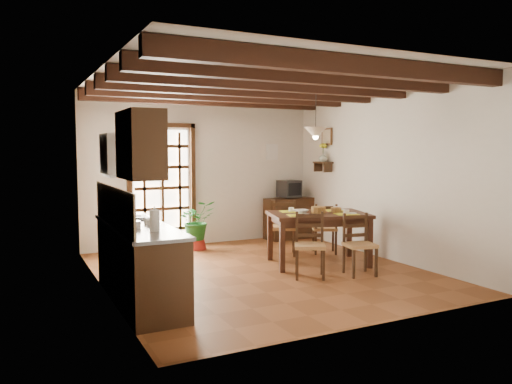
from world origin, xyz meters
TOP-DOWN VIEW (x-y plane):
  - ground_plane at (0.00, 0.00)m, footprint 5.00×5.00m
  - room_shell at (0.00, 0.00)m, footprint 4.52×5.02m
  - ceiling_beams at (0.00, 0.00)m, footprint 4.50×4.34m
  - french_door at (-0.80, 2.45)m, footprint 1.26×0.11m
  - kitchen_counter at (-1.96, -0.60)m, footprint 0.64×2.25m
  - upper_cabinet at (-2.08, -1.30)m, footprint 0.35×0.80m
  - range_hood at (-2.05, -0.05)m, footprint 0.38×0.60m
  - counter_items at (-1.95, -0.51)m, footprint 0.50×1.43m
  - dining_table at (1.02, 0.07)m, footprint 1.70×1.33m
  - chair_near_left at (0.46, -0.57)m, footprint 0.57×0.56m
  - chair_near_right at (1.18, -0.77)m, footprint 0.48×0.46m
  - chair_far_left at (0.87, 0.90)m, footprint 0.58×0.58m
  - chair_far_right at (1.59, 0.71)m, footprint 0.53×0.52m
  - table_setting at (1.02, 0.07)m, footprint 1.09×0.73m
  - table_bowl at (0.78, 0.19)m, footprint 0.22×0.22m
  - sideboard at (1.76, 2.23)m, footprint 1.00×0.52m
  - crt_tv at (1.76, 2.22)m, footprint 0.44×0.41m
  - fuse_box at (1.50, 2.48)m, footprint 0.25×0.03m
  - plant_pot at (-0.30, 1.99)m, footprint 0.34×0.34m
  - potted_plant at (-0.30, 1.99)m, footprint 1.73×1.50m
  - wall_shelf at (2.14, 1.60)m, footprint 0.20×0.42m
  - shelf_vase at (2.14, 1.60)m, footprint 0.15×0.15m
  - shelf_flowers at (2.14, 1.60)m, footprint 0.14×0.14m
  - framed_picture at (2.22, 1.60)m, footprint 0.03×0.32m
  - pendant_lamp at (1.02, 0.17)m, footprint 0.36×0.36m

SIDE VIEW (x-z plane):
  - ground_plane at x=0.00m, z-range 0.00..0.00m
  - plant_pot at x=-0.30m, z-range 0.01..0.21m
  - chair_far_right at x=1.59m, z-range -0.16..0.71m
  - chair_near_right at x=1.18m, z-range -0.16..0.72m
  - chair_near_left at x=0.46m, z-range -0.17..0.75m
  - chair_far_left at x=0.87m, z-range -0.18..0.77m
  - sideboard at x=1.76m, z-range 0.00..0.82m
  - kitchen_counter at x=-1.96m, z-range -0.22..1.16m
  - potted_plant at x=-0.30m, z-range -0.35..1.49m
  - dining_table at x=1.02m, z-range 0.30..1.11m
  - table_bowl at x=0.78m, z-range 0.81..0.87m
  - table_setting at x=1.02m, z-range 0.85..0.95m
  - counter_items at x=-1.95m, z-range 0.83..1.08m
  - crt_tv at x=1.76m, z-range 0.85..1.18m
  - french_door at x=-0.80m, z-range 0.02..2.34m
  - wall_shelf at x=2.14m, z-range 1.41..1.61m
  - shelf_vase at x=2.14m, z-range 1.57..1.73m
  - range_hood at x=-2.05m, z-range 1.46..2.00m
  - fuse_box at x=1.50m, z-range 1.59..1.91m
  - room_shell at x=0.00m, z-range 0.41..3.22m
  - upper_cabinet at x=-2.08m, z-range 1.50..2.20m
  - shelf_flowers at x=2.14m, z-range 1.68..2.04m
  - framed_picture at x=2.22m, z-range 1.89..2.21m
  - pendant_lamp at x=1.02m, z-range 1.66..2.50m
  - ceiling_beams at x=0.00m, z-range 2.59..2.79m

